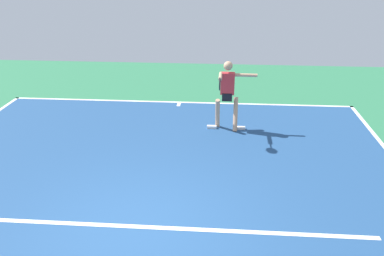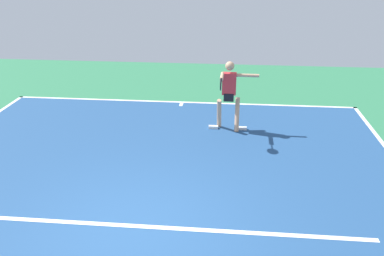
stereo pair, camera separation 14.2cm
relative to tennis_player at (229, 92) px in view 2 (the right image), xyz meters
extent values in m
plane|color=#2D754C|center=(1.41, 4.29, -1.01)|extent=(22.16, 22.16, 0.00)
cube|color=navy|center=(1.41, 4.29, -1.00)|extent=(10.21, 12.64, 0.00)
cube|color=white|center=(1.41, -1.98, -1.00)|extent=(10.21, 0.10, 0.01)
cube|color=white|center=(1.41, 4.22, -1.00)|extent=(7.66, 0.10, 0.01)
cube|color=white|center=(1.41, -1.78, -1.00)|extent=(0.10, 0.30, 0.01)
cylinder|color=tan|center=(-0.22, -0.03, -0.60)|extent=(0.12, 0.38, 0.85)
cube|color=white|center=(-0.36, -0.03, -0.97)|extent=(0.24, 0.10, 0.07)
cylinder|color=tan|center=(0.23, -0.04, -0.60)|extent=(0.12, 0.38, 0.85)
cube|color=white|center=(0.37, -0.04, -0.97)|extent=(0.24, 0.10, 0.07)
cube|color=black|center=(0.01, -0.04, -0.14)|extent=(0.25, 0.20, 0.20)
cube|color=red|center=(0.01, -0.04, 0.19)|extent=(0.34, 0.19, 0.54)
sphere|color=tan|center=(0.01, -0.04, 0.63)|extent=(0.22, 0.22, 0.22)
cylinder|color=tan|center=(-0.43, -0.03, 0.41)|extent=(0.54, 0.09, 0.08)
cylinder|color=tan|center=(0.18, 0.23, 0.44)|extent=(0.09, 0.54, 0.08)
cylinder|color=black|center=(0.19, 0.61, 0.44)|extent=(0.03, 0.22, 0.03)
torus|color=black|center=(0.19, 0.86, 0.44)|extent=(0.03, 0.29, 0.29)
cylinder|color=silver|center=(0.19, 0.86, 0.44)|extent=(0.01, 0.25, 0.25)
camera|label=1|loc=(0.11, 9.75, 3.10)|focal=38.84mm
camera|label=2|loc=(-0.04, 9.74, 3.10)|focal=38.84mm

